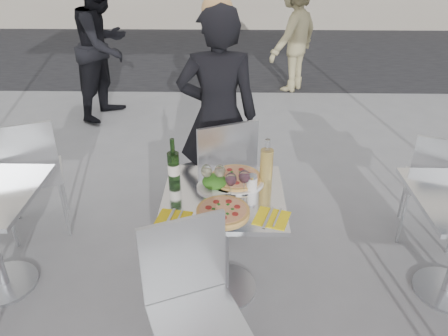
{
  "coord_description": "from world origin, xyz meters",
  "views": [
    {
      "loc": [
        0.05,
        -2.19,
        2.15
      ],
      "look_at": [
        0.0,
        0.15,
        0.85
      ],
      "focal_mm": 35.0,
      "sensor_mm": 36.0,
      "label": 1
    }
  ],
  "objects_px": {
    "main_table": "(223,224)",
    "carafe": "(266,165)",
    "sugar_shaker": "(252,183)",
    "napkin_left": "(173,219)",
    "side_chair_rfar": "(438,181)",
    "pizza_near": "(223,211)",
    "chair_far": "(222,169)",
    "pizza_far": "(236,178)",
    "napkin_right": "(272,218)",
    "wineglass_red_b": "(244,178)",
    "woman_diner": "(218,117)",
    "wine_bottle": "(174,166)",
    "wineglass_red_a": "(231,180)",
    "wineglass_white_a": "(207,172)",
    "wineglass_white_b": "(220,172)",
    "salad_plate": "(215,183)",
    "chair_near": "(192,297)",
    "side_chair_lfar": "(29,170)",
    "pedestrian_b": "(294,35)",
    "pedestrian_a": "(103,46)"
  },
  "relations": [
    {
      "from": "sugar_shaker",
      "to": "napkin_left",
      "type": "xyz_separation_m",
      "value": [
        -0.44,
        -0.31,
        -0.05
      ]
    },
    {
      "from": "wineglass_white_b",
      "to": "sugar_shaker",
      "type": "bearing_deg",
      "value": -9.57
    },
    {
      "from": "wineglass_red_b",
      "to": "napkin_left",
      "type": "xyz_separation_m",
      "value": [
        -0.39,
        -0.28,
        -0.11
      ]
    },
    {
      "from": "carafe",
      "to": "wineglass_red_a",
      "type": "relative_size",
      "value": 1.84
    },
    {
      "from": "side_chair_rfar",
      "to": "sugar_shaker",
      "type": "xyz_separation_m",
      "value": [
        -1.36,
        -0.49,
        0.26
      ]
    },
    {
      "from": "side_chair_rfar",
      "to": "pizza_near",
      "type": "height_order",
      "value": "side_chair_rfar"
    },
    {
      "from": "carafe",
      "to": "sugar_shaker",
      "type": "relative_size",
      "value": 2.71
    },
    {
      "from": "main_table",
      "to": "pedestrian_a",
      "type": "relative_size",
      "value": 0.42
    },
    {
      "from": "wine_bottle",
      "to": "napkin_left",
      "type": "height_order",
      "value": "wine_bottle"
    },
    {
      "from": "pizza_near",
      "to": "wineglass_red_a",
      "type": "height_order",
      "value": "wineglass_red_a"
    },
    {
      "from": "wine_bottle",
      "to": "chair_far",
      "type": "bearing_deg",
      "value": 59.0
    },
    {
      "from": "wine_bottle",
      "to": "wineglass_red_a",
      "type": "height_order",
      "value": "wine_bottle"
    },
    {
      "from": "pizza_near",
      "to": "napkin_left",
      "type": "relative_size",
      "value": 1.45
    },
    {
      "from": "napkin_left",
      "to": "chair_far",
      "type": "bearing_deg",
      "value": 84.32
    },
    {
      "from": "main_table",
      "to": "pizza_near",
      "type": "relative_size",
      "value": 2.49
    },
    {
      "from": "pizza_far",
      "to": "carafe",
      "type": "bearing_deg",
      "value": -2.72
    },
    {
      "from": "woman_diner",
      "to": "pedestrian_b",
      "type": "bearing_deg",
      "value": -110.32
    },
    {
      "from": "chair_far",
      "to": "pedestrian_a",
      "type": "bearing_deg",
      "value": -82.31
    },
    {
      "from": "side_chair_rfar",
      "to": "chair_near",
      "type": "bearing_deg",
      "value": 55.43
    },
    {
      "from": "side_chair_rfar",
      "to": "wine_bottle",
      "type": "height_order",
      "value": "wine_bottle"
    },
    {
      "from": "pizza_far",
      "to": "wine_bottle",
      "type": "distance_m",
      "value": 0.4
    },
    {
      "from": "woman_diner",
      "to": "carafe",
      "type": "height_order",
      "value": "woman_diner"
    },
    {
      "from": "chair_near",
      "to": "pizza_near",
      "type": "distance_m",
      "value": 0.52
    },
    {
      "from": "woman_diner",
      "to": "wineglass_red_a",
      "type": "height_order",
      "value": "woman_diner"
    },
    {
      "from": "side_chair_lfar",
      "to": "wineglass_red_b",
      "type": "xyz_separation_m",
      "value": [
        1.57,
        -0.55,
        0.27
      ]
    },
    {
      "from": "woman_diner",
      "to": "wineglass_red_a",
      "type": "bearing_deg",
      "value": 92.77
    },
    {
      "from": "salad_plate",
      "to": "wineglass_red_b",
      "type": "relative_size",
      "value": 1.4
    },
    {
      "from": "pizza_near",
      "to": "wineglass_white_a",
      "type": "xyz_separation_m",
      "value": [
        -0.1,
        0.27,
        0.1
      ]
    },
    {
      "from": "side_chair_lfar",
      "to": "wineglass_red_b",
      "type": "relative_size",
      "value": 6.28
    },
    {
      "from": "wine_bottle",
      "to": "wineglass_white_a",
      "type": "distance_m",
      "value": 0.22
    },
    {
      "from": "sugar_shaker",
      "to": "wineglass_white_a",
      "type": "xyz_separation_m",
      "value": [
        -0.27,
        0.03,
        0.06
      ]
    },
    {
      "from": "side_chair_rfar",
      "to": "wineglass_red_a",
      "type": "relative_size",
      "value": 5.82
    },
    {
      "from": "pizza_far",
      "to": "napkin_right",
      "type": "bearing_deg",
      "value": -64.16
    },
    {
      "from": "wine_bottle",
      "to": "napkin_left",
      "type": "xyz_separation_m",
      "value": [
        0.04,
        -0.41,
        -0.11
      ]
    },
    {
      "from": "main_table",
      "to": "carafe",
      "type": "bearing_deg",
      "value": 31.87
    },
    {
      "from": "napkin_left",
      "to": "pizza_near",
      "type": "bearing_deg",
      "value": 25.54
    },
    {
      "from": "wineglass_white_b",
      "to": "pizza_far",
      "type": "bearing_deg",
      "value": 41.66
    },
    {
      "from": "main_table",
      "to": "sugar_shaker",
      "type": "xyz_separation_m",
      "value": [
        0.17,
        0.05,
        0.26
      ]
    },
    {
      "from": "chair_near",
      "to": "sugar_shaker",
      "type": "height_order",
      "value": "chair_near"
    },
    {
      "from": "main_table",
      "to": "woman_diner",
      "type": "distance_m",
      "value": 1.0
    },
    {
      "from": "pedestrian_a",
      "to": "pizza_far",
      "type": "xyz_separation_m",
      "value": [
        1.6,
        -2.93,
        -0.12
      ]
    },
    {
      "from": "napkin_left",
      "to": "pedestrian_b",
      "type": "bearing_deg",
      "value": 84.98
    },
    {
      "from": "woman_diner",
      "to": "salad_plate",
      "type": "distance_m",
      "value": 0.87
    },
    {
      "from": "side_chair_lfar",
      "to": "side_chair_rfar",
      "type": "relative_size",
      "value": 1.08
    },
    {
      "from": "wine_bottle",
      "to": "wineglass_red_a",
      "type": "bearing_deg",
      "value": -24.2
    },
    {
      "from": "napkin_left",
      "to": "sugar_shaker",
      "type": "bearing_deg",
      "value": 44.93
    },
    {
      "from": "chair_far",
      "to": "wineglass_white_a",
      "type": "bearing_deg",
      "value": 58.38
    },
    {
      "from": "chair_near",
      "to": "chair_far",
      "type": "bearing_deg",
      "value": 62.1
    },
    {
      "from": "main_table",
      "to": "wineglass_red_b",
      "type": "height_order",
      "value": "wineglass_red_b"
    },
    {
      "from": "pizza_far",
      "to": "wineglass_white_b",
      "type": "distance_m",
      "value": 0.16
    }
  ]
}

